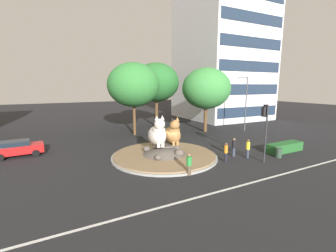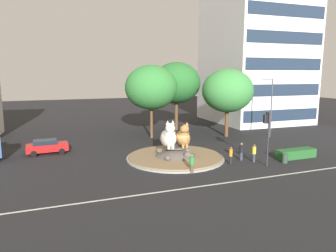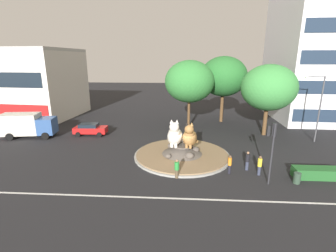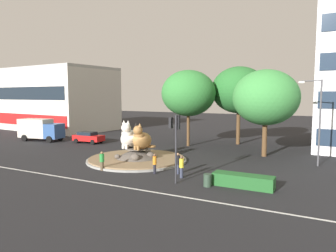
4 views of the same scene
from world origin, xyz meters
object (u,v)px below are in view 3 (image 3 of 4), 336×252
object	(u,v)px
shophouse_block	(16,83)
pedestrian_orange_shirt	(230,164)
pedestrian_yellow_shirt	(260,165)
sedan_on_far_lane	(90,129)
traffic_light_mast	(272,140)
office_tower	(328,31)
streetlight_arm	(318,105)
cat_statue_tabby	(190,137)
pedestrian_black_shirt	(247,160)
pedestrian_green_shirt	(177,168)
broadleaf_tree_behind_island	(189,82)
third_tree_left	(269,88)
delivery_box_truck	(28,125)
second_tree_near_tower	(224,77)
litter_bin	(297,178)
cat_statue_white	(175,135)

from	to	relation	value
shophouse_block	pedestrian_orange_shirt	size ratio (longest dim) A/B	12.69
pedestrian_yellow_shirt	sedan_on_far_lane	distance (m)	21.50
shophouse_block	sedan_on_far_lane	size ratio (longest dim) A/B	5.02
traffic_light_mast	office_tower	xyz separation A→B (m)	(15.86, 24.31, 10.21)
shophouse_block	streetlight_arm	xyz separation A→B (m)	(44.63, -11.80, -1.19)
traffic_light_mast	cat_statue_tabby	bearing A→B (deg)	56.28
cat_statue_tabby	traffic_light_mast	world-z (taller)	traffic_light_mast
cat_statue_tabby	pedestrian_black_shirt	bearing A→B (deg)	72.08
pedestrian_green_shirt	broadleaf_tree_behind_island	bearing A→B (deg)	-64.91
pedestrian_yellow_shirt	pedestrian_orange_shirt	bearing A→B (deg)	83.00
shophouse_block	third_tree_left	distance (m)	40.67
streetlight_arm	third_tree_left	bearing A→B (deg)	-12.23
traffic_light_mast	pedestrian_yellow_shirt	world-z (taller)	traffic_light_mast
shophouse_block	traffic_light_mast	bearing A→B (deg)	-27.24
shophouse_block	delivery_box_truck	distance (m)	15.82
second_tree_near_tower	sedan_on_far_lane	distance (m)	21.02
traffic_light_mast	pedestrian_orange_shirt	xyz separation A→B (m)	(-2.72, 1.64, -2.78)
broadleaf_tree_behind_island	traffic_light_mast	bearing A→B (deg)	-69.33
broadleaf_tree_behind_island	pedestrian_black_shirt	bearing A→B (deg)	-69.63
broadleaf_tree_behind_island	pedestrian_green_shirt	xyz separation A→B (m)	(-1.27, -15.44, -5.83)
litter_bin	office_tower	bearing A→B (deg)	60.82
office_tower	pedestrian_green_shirt	distance (m)	35.66
pedestrian_black_shirt	litter_bin	bearing A→B (deg)	-41.97
cat_statue_tabby	sedan_on_far_lane	size ratio (longest dim) A/B	0.61
cat_statue_white	office_tower	size ratio (longest dim) A/B	0.10
pedestrian_yellow_shirt	shophouse_block	bearing A→B (deg)	55.46
pedestrian_green_shirt	litter_bin	size ratio (longest dim) A/B	1.84
pedestrian_black_shirt	sedan_on_far_lane	world-z (taller)	pedestrian_black_shirt
sedan_on_far_lane	cat_statue_white	bearing A→B (deg)	-33.06
traffic_light_mast	broadleaf_tree_behind_island	xyz separation A→B (m)	(-6.02, 15.95, 3.01)
cat_statue_tabby	pedestrian_orange_shirt	xyz separation A→B (m)	(3.42, -3.40, -1.30)
shophouse_block	office_tower	xyz separation A→B (m)	(51.56, 1.59, 8.19)
third_tree_left	delivery_box_truck	size ratio (longest dim) A/B	1.37
traffic_light_mast	delivery_box_truck	bearing A→B (deg)	74.05
office_tower	litter_bin	world-z (taller)	office_tower
pedestrian_orange_shirt	litter_bin	xyz separation A→B (m)	(5.12, -1.42, -0.45)
second_tree_near_tower	litter_bin	world-z (taller)	second_tree_near_tower
office_tower	delivery_box_truck	xyz separation A→B (m)	(-42.38, -13.82, -12.23)
streetlight_arm	sedan_on_far_lane	world-z (taller)	streetlight_arm
shophouse_block	pedestrian_green_shirt	bearing A→B (deg)	-32.78
sedan_on_far_lane	streetlight_arm	bearing A→B (deg)	-4.54
cat_statue_tabby	sedan_on_far_lane	xyz separation A→B (m)	(-12.86, 6.91, -1.40)
shophouse_block	delivery_box_truck	world-z (taller)	shophouse_block
shophouse_block	pedestrian_orange_shirt	xyz separation A→B (m)	(32.98, -21.08, -4.79)
office_tower	delivery_box_truck	distance (m)	46.22
second_tree_near_tower	pedestrian_orange_shirt	size ratio (longest dim) A/B	6.03
streetlight_arm	pedestrian_orange_shirt	world-z (taller)	streetlight_arm
pedestrian_black_shirt	cat_statue_white	bearing A→B (deg)	148.71
shophouse_block	pedestrian_black_shirt	bearing A→B (deg)	-25.05
pedestrian_orange_shirt	litter_bin	size ratio (longest dim) A/B	1.87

